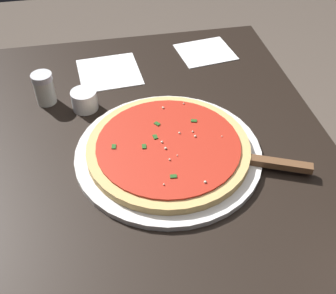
{
  "coord_description": "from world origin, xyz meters",
  "views": [
    {
      "loc": [
        -0.6,
        0.09,
        1.32
      ],
      "look_at": [
        0.0,
        -0.02,
        0.75
      ],
      "focal_mm": 45.78,
      "sensor_mm": 36.0,
      "label": 1
    }
  ],
  "objects": [
    {
      "name": "restaurant_table",
      "position": [
        0.0,
        0.0,
        0.58
      ],
      "size": [
        0.98,
        0.73,
        0.73
      ],
      "color": "black",
      "rests_on": "ground_plane"
    },
    {
      "name": "serving_plate",
      "position": [
        0.0,
        -0.02,
        0.73
      ],
      "size": [
        0.37,
        0.37,
        0.01
      ],
      "primitive_type": "cylinder",
      "color": "white",
      "rests_on": "restaurant_table"
    },
    {
      "name": "pizza",
      "position": [
        0.0,
        -0.02,
        0.75
      ],
      "size": [
        0.32,
        0.32,
        0.02
      ],
      "color": "#DBB26B",
      "rests_on": "serving_plate"
    },
    {
      "name": "pizza_server",
      "position": [
        -0.06,
        -0.18,
        0.74
      ],
      "size": [
        0.13,
        0.22,
        0.01
      ],
      "color": "silver",
      "rests_on": "serving_plate"
    },
    {
      "name": "cup_small_sauce",
      "position": [
        0.19,
        0.13,
        0.75
      ],
      "size": [
        0.06,
        0.06,
        0.04
      ],
      "primitive_type": "cylinder",
      "color": "silver",
      "rests_on": "restaurant_table"
    },
    {
      "name": "napkin_folded_right",
      "position": [
        0.32,
        0.07,
        0.73
      ],
      "size": [
        0.16,
        0.16,
        0.0
      ],
      "primitive_type": "cube",
      "rotation": [
        0.0,
        0.0,
        0.07
      ],
      "color": "white",
      "rests_on": "restaurant_table"
    },
    {
      "name": "napkin_loose_left",
      "position": [
        0.37,
        -0.19,
        0.73
      ],
      "size": [
        0.14,
        0.16,
        0.0
      ],
      "primitive_type": "cube",
      "rotation": [
        0.0,
        0.0,
        0.14
      ],
      "color": "white",
      "rests_on": "restaurant_table"
    },
    {
      "name": "parmesan_shaker",
      "position": [
        0.23,
        0.22,
        0.76
      ],
      "size": [
        0.05,
        0.05,
        0.07
      ],
      "color": "silver",
      "rests_on": "restaurant_table"
    }
  ]
}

